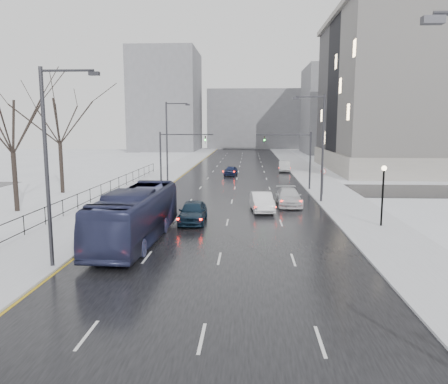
% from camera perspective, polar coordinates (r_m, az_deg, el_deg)
% --- Properties ---
extents(road, '(16.00, 150.00, 0.04)m').
position_cam_1_polar(road, '(61.33, 1.75, 1.97)').
color(road, black).
rests_on(road, ground).
extents(cross_road, '(130.00, 10.00, 0.04)m').
position_cam_1_polar(cross_road, '(49.44, 1.39, 0.33)').
color(cross_road, black).
rests_on(cross_road, ground).
extents(sidewalk_left, '(5.00, 150.00, 0.16)m').
position_cam_1_polar(sidewalk_left, '(62.48, -7.93, 2.07)').
color(sidewalk_left, silver).
rests_on(sidewalk_left, ground).
extents(sidewalk_right, '(5.00, 150.00, 0.16)m').
position_cam_1_polar(sidewalk_right, '(61.96, 11.51, 1.92)').
color(sidewalk_right, silver).
rests_on(sidewalk_right, ground).
extents(park_strip, '(14.00, 150.00, 0.12)m').
position_cam_1_polar(park_strip, '(64.98, -16.18, 2.04)').
color(park_strip, white).
rests_on(park_strip, ground).
extents(tree_park_d, '(8.75, 8.75, 12.50)m').
position_cam_1_polar(tree_park_d, '(40.54, -25.37, -2.40)').
color(tree_park_d, black).
rests_on(tree_park_d, ground).
extents(tree_park_e, '(9.45, 9.45, 13.50)m').
position_cam_1_polar(tree_park_e, '(49.56, -20.30, -0.21)').
color(tree_park_e, black).
rests_on(tree_park_e, ground).
extents(iron_fence, '(0.06, 70.00, 1.30)m').
position_cam_1_polar(iron_fence, '(34.72, -21.63, -2.39)').
color(iron_fence, black).
rests_on(iron_fence, sidewalk_left).
extents(streetlight_r_mid, '(2.95, 0.25, 10.00)m').
position_cam_1_polar(streetlight_r_mid, '(41.45, 12.49, 6.29)').
color(streetlight_r_mid, '#2D2D33').
rests_on(streetlight_r_mid, ground).
extents(streetlight_l_near, '(2.95, 0.25, 10.00)m').
position_cam_1_polar(streetlight_l_near, '(23.09, -21.71, 4.10)').
color(streetlight_l_near, '#2D2D33').
rests_on(streetlight_l_near, ground).
extents(streetlight_l_far, '(2.95, 0.25, 10.00)m').
position_cam_1_polar(streetlight_l_far, '(53.79, -7.24, 6.94)').
color(streetlight_l_far, '#2D2D33').
rests_on(streetlight_l_far, ground).
extents(lamppost_r_mid, '(0.36, 0.36, 4.28)m').
position_cam_1_polar(lamppost_r_mid, '(32.59, 20.06, 0.63)').
color(lamppost_r_mid, black).
rests_on(lamppost_r_mid, sidewalk_right).
extents(mast_signal_right, '(6.10, 0.33, 6.50)m').
position_cam_1_polar(mast_signal_right, '(49.33, 9.98, 4.96)').
color(mast_signal_right, '#2D2D33').
rests_on(mast_signal_right, ground).
extents(mast_signal_left, '(6.10, 0.33, 6.50)m').
position_cam_1_polar(mast_signal_left, '(49.78, -7.08, 5.06)').
color(mast_signal_left, '#2D2D33').
rests_on(mast_signal_left, ground).
extents(no_uturn_sign, '(0.60, 0.06, 2.70)m').
position_cam_1_polar(no_uturn_sign, '(45.80, 12.83, 2.33)').
color(no_uturn_sign, '#2D2D33').
rests_on(no_uturn_sign, sidewalk_right).
extents(bldg_far_right, '(24.00, 20.00, 22.00)m').
position_cam_1_polar(bldg_far_right, '(118.93, 16.33, 10.20)').
color(bldg_far_right, slate).
rests_on(bldg_far_right, ground).
extents(bldg_far_left, '(18.00, 22.00, 28.00)m').
position_cam_1_polar(bldg_far_left, '(128.25, -7.53, 11.68)').
color(bldg_far_left, slate).
rests_on(bldg_far_left, ground).
extents(bldg_far_center, '(30.00, 18.00, 18.00)m').
position_cam_1_polar(bldg_far_center, '(140.92, 4.27, 9.42)').
color(bldg_far_center, slate).
rests_on(bldg_far_center, ground).
extents(bus, '(3.17, 12.02, 3.33)m').
position_cam_1_polar(bus, '(27.57, -11.43, -3.02)').
color(bus, '#292D50').
rests_on(bus, road).
extents(sedan_center_near, '(2.01, 4.83, 1.63)m').
position_cam_1_polar(sedan_center_near, '(32.55, -4.09, -2.59)').
color(sedan_center_near, '#122436').
rests_on(sedan_center_near, road).
extents(sedan_right_near, '(2.14, 4.95, 1.58)m').
position_cam_1_polar(sedan_right_near, '(36.92, 4.96, -1.29)').
color(sedan_right_near, white).
rests_on(sedan_right_near, road).
extents(sedan_right_far, '(2.25, 5.33, 1.54)m').
position_cam_1_polar(sedan_right_far, '(39.86, 8.43, -0.65)').
color(sedan_right_far, silver).
rests_on(sedan_right_far, road).
extents(sedan_center_far, '(2.08, 4.15, 1.36)m').
position_cam_1_polar(sedan_center_far, '(63.19, 0.90, 2.81)').
color(sedan_center_far, '#172147').
rests_on(sedan_center_far, road).
extents(sedan_right_distant, '(2.06, 5.04, 1.62)m').
position_cam_1_polar(sedan_right_distant, '(69.12, 7.91, 3.35)').
color(sedan_right_distant, '#B4B5B9').
rests_on(sedan_right_distant, road).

